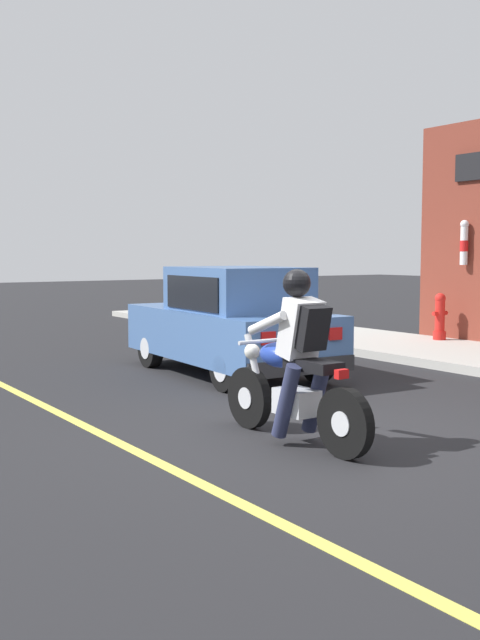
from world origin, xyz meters
TOP-DOWN VIEW (x-y plane):
  - ground_plane at (0.00, 0.00)m, footprint 80.00×80.00m
  - sidewalk_curb at (5.35, 3.00)m, footprint 2.60×22.00m
  - lane_stripe at (-1.80, 3.00)m, footprint 0.12×19.80m
  - motorcycle_with_rider at (-0.42, -0.07)m, footprint 0.56×2.02m
  - car_hatchback at (1.23, 3.54)m, footprint 1.86×3.87m
  - fire_hydrant at (6.26, 4.05)m, footprint 0.36×0.24m

SIDE VIEW (x-z plane):
  - ground_plane at x=0.00m, z-range 0.00..0.00m
  - lane_stripe at x=-1.80m, z-range 0.00..0.01m
  - sidewalk_curb at x=5.35m, z-range 0.00..0.14m
  - fire_hydrant at x=6.26m, z-range 0.13..1.01m
  - motorcycle_with_rider at x=-0.42m, z-range -0.13..1.49m
  - car_hatchback at x=1.23m, z-range -0.02..1.55m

